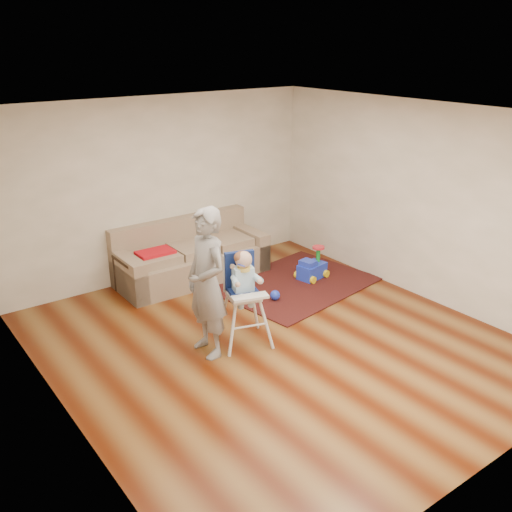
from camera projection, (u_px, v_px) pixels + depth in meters
ground at (276, 343)px, 6.90m from camera, size 5.50×5.50×0.00m
room_envelope at (250, 183)px, 6.62m from camera, size 5.04×5.52×2.72m
sofa at (191, 251)px, 8.57m from camera, size 2.29×0.96×0.88m
side_table at (139, 275)px, 8.15m from camera, size 0.56×0.56×0.56m
area_rug at (295, 284)px, 8.52m from camera, size 2.45×1.98×0.02m
ride_on_toy at (312, 263)px, 8.63m from camera, size 0.48×0.38×0.47m
toy_ball at (275, 295)px, 7.95m from camera, size 0.14×0.14×0.14m
high_chair at (244, 299)px, 6.72m from camera, size 0.68×0.68×1.18m
adult at (207, 283)px, 6.38m from camera, size 0.43×0.64×1.76m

